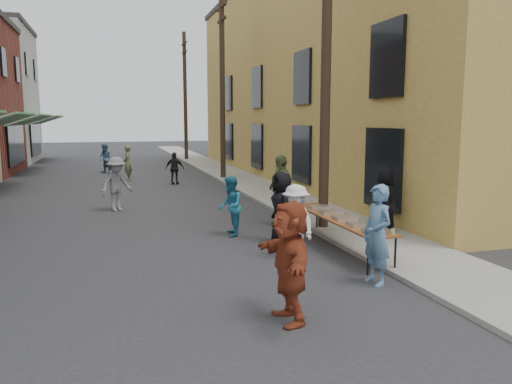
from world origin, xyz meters
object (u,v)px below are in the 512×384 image
utility_pole_far (185,97)px  catering_tray_sausage (376,231)px  guest_front_c (230,206)px  guest_front_a (282,208)px  serving_table (339,219)px  utility_pole_mid (222,87)px  utility_pole_near (326,57)px  server (385,199)px

utility_pole_far → catering_tray_sausage: utility_pole_far is taller
guest_front_c → guest_front_a: bearing=55.1°
serving_table → catering_tray_sausage: catering_tray_sausage is taller
utility_pole_mid → catering_tray_sausage: 16.05m
utility_pole_near → server: bearing=-34.5°
catering_tray_sausage → guest_front_a: 2.79m
serving_table → catering_tray_sausage: (-0.00, -1.65, 0.08)m
utility_pole_far → serving_table: utility_pole_far is taller
catering_tray_sausage → guest_front_c: bearing=119.0°
utility_pole_far → guest_front_c: size_ratio=5.90×
utility_pole_near → utility_pole_far: 24.00m
server → utility_pole_near: bearing=75.4°
utility_pole_mid → serving_table: (-0.50, -13.96, -3.79)m
catering_tray_sausage → utility_pole_near: bearing=82.1°
serving_table → catering_tray_sausage: bearing=-90.0°
utility_pole_mid → utility_pole_far: size_ratio=1.00×
guest_front_a → guest_front_c: guest_front_a is taller
utility_pole_mid → server: 13.45m
catering_tray_sausage → guest_front_c: (-2.02, 3.65, -0.03)m
utility_pole_near → catering_tray_sausage: size_ratio=18.00×
guest_front_a → guest_front_c: bearing=-135.1°
serving_table → guest_front_a: (-1.01, 0.95, 0.14)m
utility_pole_far → utility_pole_mid: bearing=-90.0°
utility_pole_far → server: size_ratio=5.50×
guest_front_a → server: (2.81, 0.11, 0.06)m
catering_tray_sausage → serving_table: bearing=90.0°
catering_tray_sausage → guest_front_a: size_ratio=0.29×
utility_pole_far → utility_pole_near: bearing=-90.0°
serving_table → catering_tray_sausage: 1.65m
catering_tray_sausage → guest_front_c: size_ratio=0.33×
utility_pole_mid → serving_table: size_ratio=2.25×
utility_pole_near → guest_front_a: utility_pole_near is taller
utility_pole_mid → server: size_ratio=5.50×
utility_pole_mid → server: (1.30, -12.90, -3.58)m
serving_table → utility_pole_near: bearing=75.7°
server → guest_front_c: bearing=96.1°
utility_pole_mid → guest_front_a: (-1.51, -13.01, -3.65)m
catering_tray_sausage → guest_front_a: bearing=111.3°
utility_pole_mid → catering_tray_sausage: bearing=-91.8°
guest_front_a → utility_pole_mid: bearing=174.6°
guest_front_a → catering_tray_sausage: bearing=22.5°
serving_table → guest_front_a: guest_front_a is taller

